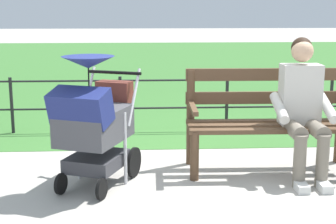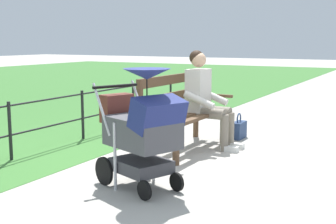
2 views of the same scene
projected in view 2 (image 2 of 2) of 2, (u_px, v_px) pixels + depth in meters
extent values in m
plane|color=#ADA89E|center=(159.00, 164.00, 5.22)|extent=(60.00, 60.00, 0.00)
cube|color=brown|center=(178.00, 114.00, 5.95)|extent=(1.60, 0.13, 0.04)
cube|color=brown|center=(190.00, 115.00, 5.87)|extent=(1.60, 0.13, 0.04)
cube|color=brown|center=(203.00, 116.00, 5.78)|extent=(1.60, 0.13, 0.04)
cube|color=brown|center=(171.00, 97.00, 5.97)|extent=(1.60, 0.06, 0.12)
cube|color=brown|center=(171.00, 79.00, 5.93)|extent=(1.60, 0.06, 0.12)
cylinder|color=brown|center=(226.00, 125.00, 6.45)|extent=(0.08, 0.08, 0.45)
cylinder|color=brown|center=(196.00, 105.00, 6.64)|extent=(0.08, 0.08, 0.95)
cube|color=brown|center=(214.00, 95.00, 6.48)|extent=(0.06, 0.56, 0.04)
cylinder|color=brown|center=(176.00, 146.00, 5.16)|extent=(0.08, 0.08, 0.45)
cylinder|color=brown|center=(140.00, 120.00, 5.35)|extent=(0.08, 0.08, 0.95)
cube|color=brown|center=(161.00, 109.00, 5.19)|extent=(0.06, 0.56, 0.04)
cylinder|color=slate|center=(216.00, 111.00, 6.05)|extent=(0.15, 0.40, 0.14)
cylinder|color=slate|center=(210.00, 113.00, 5.88)|extent=(0.15, 0.40, 0.14)
cylinder|color=slate|center=(230.00, 130.00, 5.99)|extent=(0.11, 0.11, 0.47)
cylinder|color=slate|center=(224.00, 133.00, 5.82)|extent=(0.11, 0.11, 0.47)
cube|color=silver|center=(235.00, 146.00, 5.99)|extent=(0.10, 0.22, 0.07)
cube|color=silver|center=(230.00, 149.00, 5.81)|extent=(0.10, 0.22, 0.07)
cube|color=beige|center=(198.00, 90.00, 6.03)|extent=(0.36, 0.23, 0.56)
cylinder|color=beige|center=(213.00, 97.00, 6.18)|extent=(0.10, 0.43, 0.23)
cylinder|color=beige|center=(199.00, 100.00, 5.80)|extent=(0.10, 0.43, 0.23)
sphere|color=tan|center=(199.00, 60.00, 5.97)|extent=(0.20, 0.20, 0.20)
sphere|color=black|center=(197.00, 57.00, 5.98)|extent=(0.19, 0.19, 0.19)
cylinder|color=black|center=(142.00, 163.00, 4.75)|extent=(0.13, 0.27, 0.28)
cylinder|color=black|center=(104.00, 171.00, 4.46)|extent=(0.13, 0.27, 0.28)
cylinder|color=black|center=(177.00, 182.00, 4.28)|extent=(0.09, 0.18, 0.18)
cylinder|color=black|center=(144.00, 190.00, 4.04)|extent=(0.09, 0.18, 0.18)
cube|color=#38383D|center=(141.00, 165.00, 4.37)|extent=(0.58, 0.64, 0.12)
cylinder|color=silver|center=(154.00, 149.00, 4.57)|extent=(0.03, 0.03, 0.65)
cylinder|color=silver|center=(115.00, 157.00, 4.28)|extent=(0.03, 0.03, 0.65)
cube|color=#47474C|center=(142.00, 132.00, 4.30)|extent=(0.68, 0.80, 0.28)
cube|color=navy|center=(158.00, 114.00, 4.09)|extent=(0.56, 0.46, 0.33)
cylinder|color=black|center=(115.00, 86.00, 4.57)|extent=(0.49, 0.22, 0.03)
cylinder|color=silver|center=(140.00, 105.00, 4.67)|extent=(0.13, 0.29, 0.49)
cylinder|color=silver|center=(101.00, 109.00, 4.38)|extent=(0.13, 0.29, 0.49)
cone|color=navy|center=(147.00, 74.00, 4.15)|extent=(0.57, 0.57, 0.10)
cylinder|color=black|center=(147.00, 94.00, 4.18)|extent=(0.01, 0.01, 0.30)
cube|color=brown|center=(117.00, 108.00, 4.59)|extent=(0.36, 0.27, 0.28)
cube|color=navy|center=(239.00, 130.00, 6.59)|extent=(0.32, 0.14, 0.24)
torus|color=navy|center=(239.00, 119.00, 6.56)|extent=(0.16, 0.02, 0.16)
cylinder|color=black|center=(171.00, 95.00, 8.83)|extent=(0.04, 0.04, 0.70)
cylinder|color=black|center=(133.00, 104.00, 7.67)|extent=(0.04, 0.04, 0.70)
cylinder|color=black|center=(83.00, 115.00, 6.51)|extent=(0.04, 0.04, 0.70)
cylinder|color=black|center=(10.00, 131.00, 5.35)|extent=(0.04, 0.04, 0.70)
cylinder|color=black|center=(49.00, 99.00, 5.88)|extent=(6.68, 0.02, 0.02)
cylinder|color=black|center=(50.00, 126.00, 5.94)|extent=(6.68, 0.02, 0.02)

